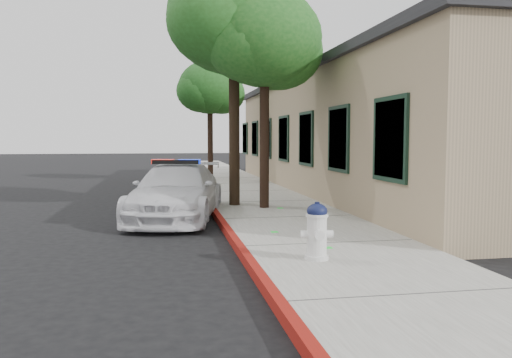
% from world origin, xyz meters
% --- Properties ---
extents(ground, '(120.00, 120.00, 0.00)m').
position_xyz_m(ground, '(0.00, 0.00, 0.00)').
color(ground, black).
rests_on(ground, ground).
extents(sidewalk, '(3.20, 60.00, 0.15)m').
position_xyz_m(sidewalk, '(1.60, 3.00, 0.07)').
color(sidewalk, gray).
rests_on(sidewalk, ground).
extents(red_curb, '(0.14, 60.00, 0.16)m').
position_xyz_m(red_curb, '(0.06, 3.00, 0.08)').
color(red_curb, maroon).
rests_on(red_curb, ground).
extents(clapboard_building, '(7.30, 20.89, 4.24)m').
position_xyz_m(clapboard_building, '(6.69, 9.00, 2.13)').
color(clapboard_building, tan).
rests_on(clapboard_building, ground).
extents(police_car, '(2.81, 4.91, 1.46)m').
position_xyz_m(police_car, '(-0.90, 4.04, 0.67)').
color(police_car, silver).
rests_on(police_car, ground).
extents(fire_hydrant, '(0.50, 0.43, 0.87)m').
position_xyz_m(fire_hydrant, '(1.04, -1.14, 0.59)').
color(fire_hydrant, silver).
rests_on(fire_hydrant, sidewalk).
extents(street_tree_near, '(3.65, 3.57, 6.54)m').
position_xyz_m(street_tree_near, '(0.71, 5.38, 5.03)').
color(street_tree_near, black).
rests_on(street_tree_near, sidewalk).
extents(street_tree_mid, '(3.13, 2.95, 5.63)m').
position_xyz_m(street_tree_mid, '(1.40, 4.71, 4.39)').
color(street_tree_mid, black).
rests_on(street_tree_mid, sidewalk).
extents(street_tree_far, '(3.03, 2.76, 5.23)m').
position_xyz_m(street_tree_far, '(0.88, 14.30, 4.08)').
color(street_tree_far, black).
rests_on(street_tree_far, sidewalk).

